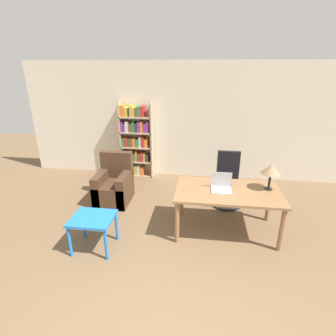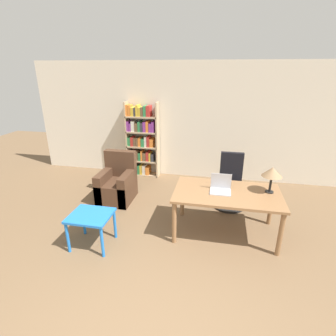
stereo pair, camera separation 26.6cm
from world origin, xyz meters
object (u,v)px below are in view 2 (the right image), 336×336
at_px(side_table_blue, 91,219).
at_px(bookshelf, 141,141).
at_px(desk, 227,197).
at_px(office_chair, 230,185).
at_px(armchair, 117,185).
at_px(table_lamp, 272,172).
at_px(laptop, 221,188).

bearing_deg(side_table_blue, bookshelf, 91.39).
bearing_deg(desk, office_chair, 84.98).
bearing_deg(armchair, desk, -19.69).
bearing_deg(table_lamp, laptop, -171.43).
relative_size(office_chair, armchair, 1.08).
relative_size(desk, armchair, 1.70).
relative_size(laptop, bookshelf, 0.18).
xyz_separation_m(laptop, armchair, (-2.04, 0.76, -0.48)).
distance_m(table_lamp, bookshelf, 3.35).
height_order(table_lamp, armchair, table_lamp).
relative_size(desk, side_table_blue, 2.71).
bearing_deg(armchair, bookshelf, 85.16).
distance_m(laptop, bookshelf, 2.87).
bearing_deg(table_lamp, desk, -168.99).
bearing_deg(table_lamp, armchair, 166.96).
bearing_deg(laptop, side_table_blue, -158.57).
bearing_deg(side_table_blue, laptop, 21.43).
distance_m(desk, bookshelf, 2.96).
relative_size(desk, laptop, 5.18).
xyz_separation_m(desk, bookshelf, (-2.03, 2.14, 0.23)).
distance_m(desk, laptop, 0.18).
distance_m(desk, office_chair, 1.01).
distance_m(side_table_blue, bookshelf, 2.89).
height_order(desk, armchair, armchair).
height_order(armchair, bookshelf, bookshelf).
bearing_deg(bookshelf, office_chair, -28.72).
bearing_deg(desk, side_table_blue, -159.94).
bearing_deg(armchair, side_table_blue, -82.90).
relative_size(side_table_blue, armchair, 0.63).
distance_m(desk, armchair, 2.31).
bearing_deg(laptop, armchair, 159.64).
xyz_separation_m(side_table_blue, armchair, (-0.19, 1.49, -0.13)).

